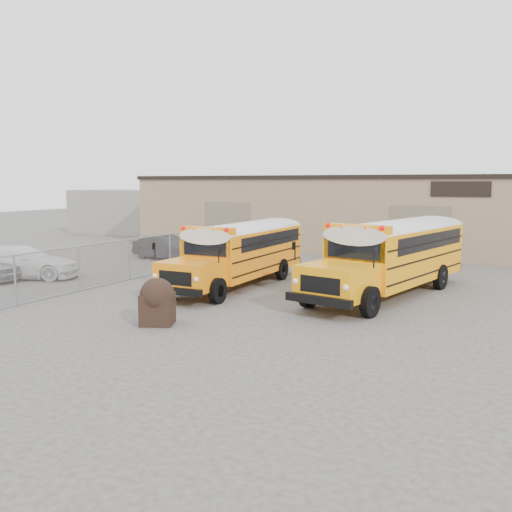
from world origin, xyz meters
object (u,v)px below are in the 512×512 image
at_px(school_bus_right, 448,239).
at_px(car_dark, 166,247).
at_px(car_white, 22,262).
at_px(tarp_bundle, 157,301).
at_px(school_bus_left, 291,237).

distance_m(school_bus_right, car_dark, 14.83).
bearing_deg(car_white, school_bus_right, -85.32).
relative_size(school_bus_right, car_white, 2.02).
xyz_separation_m(tarp_bundle, car_dark, (-8.50, 11.99, -0.06)).
relative_size(school_bus_left, car_white, 1.81).
height_order(school_bus_left, school_bus_right, school_bus_right).
relative_size(tarp_bundle, car_white, 0.29).
bearing_deg(tarp_bundle, school_bus_left, 95.18).
xyz_separation_m(school_bus_right, tarp_bundle, (-6.18, -13.85, -0.93)).
bearing_deg(school_bus_right, car_white, -149.23).
distance_m(school_bus_left, school_bus_right, 7.43).
xyz_separation_m(school_bus_left, car_dark, (-7.36, -0.54, -0.85)).
xyz_separation_m(car_white, car_dark, (1.95, 8.04, -0.05)).
bearing_deg(car_white, tarp_bundle, -136.81).
xyz_separation_m(school_bus_right, car_dark, (-14.68, -1.86, -0.99)).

